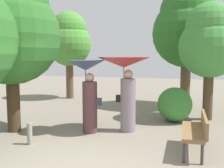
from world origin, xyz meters
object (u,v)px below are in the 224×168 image
person_right (125,75)px  tree_far_back (69,40)px  park_bench (197,129)px  tree_near_right (210,41)px  tree_mid_right (187,27)px  path_marker_post (30,134)px  person_left (87,83)px  tree_mid_left (10,27)px

person_right → tree_far_back: size_ratio=0.49×
park_bench → tree_near_right: tree_near_right is taller
tree_mid_right → tree_far_back: size_ratio=1.16×
tree_mid_right → path_marker_post: size_ratio=9.40×
person_right → park_bench: person_right is taller
park_bench → path_marker_post: 3.82m
tree_mid_right → person_left: bearing=-119.7°
tree_near_right → tree_mid_left: bearing=-152.1°
person_left → tree_mid_left: 2.55m
tree_mid_right → tree_far_back: 5.52m
person_right → park_bench: bearing=-121.5°
person_left → tree_mid_left: size_ratio=0.45×
tree_mid_left → tree_mid_right: (4.60, 4.95, 0.37)m
tree_mid_left → tree_mid_right: size_ratio=0.90×
tree_mid_left → tree_mid_right: bearing=47.1°
park_bench → tree_mid_right: bearing=-177.3°
person_left → park_bench: (2.81, -0.87, -0.84)m
park_bench → tree_mid_left: 5.38m
person_left → tree_mid_right: (2.58, 4.52, 1.87)m
path_marker_post → park_bench: bearing=6.8°
tree_near_right → path_marker_post: (-4.27, -3.70, -2.30)m
tree_mid_left → person_right: bearing=15.2°
person_left → tree_near_right: (3.29, 2.38, 1.20)m
person_right → tree_mid_right: size_ratio=0.42×
person_right → path_marker_post: (-1.94, -1.70, -1.30)m
tree_mid_left → person_left: bearing=12.0°
person_left → park_bench: person_left is taller
park_bench → tree_mid_left: tree_mid_left is taller
park_bench → tree_near_right: (0.48, 3.25, 2.04)m
person_left → person_right: (0.96, 0.38, 0.20)m
tree_mid_right → path_marker_post: bearing=-121.4°
person_left → tree_mid_right: bearing=-27.3°
tree_far_back → person_right: bearing=-52.5°
park_bench → tree_mid_left: size_ratio=0.34×
path_marker_post → tree_far_back: bearing=105.8°
path_marker_post → person_right: bearing=41.2°
tree_near_right → park_bench: bearing=-98.5°
tree_near_right → person_right: bearing=-139.4°
person_left → path_marker_post: 1.98m
tree_mid_left → park_bench: bearing=-5.2°
tree_near_right → tree_mid_right: size_ratio=0.78×
tree_near_right → path_marker_post: size_ratio=7.31×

